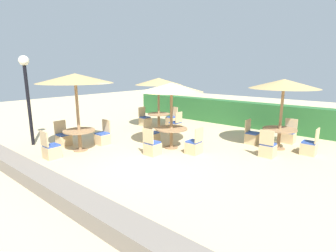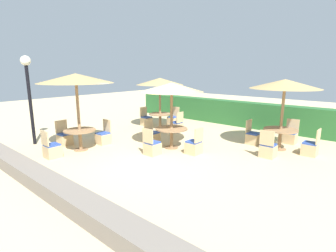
{
  "view_description": "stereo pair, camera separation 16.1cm",
  "coord_description": "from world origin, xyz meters",
  "px_view_note": "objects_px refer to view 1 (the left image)",
  "views": [
    {
      "loc": [
        5.72,
        -6.23,
        2.87
      ],
      "look_at": [
        0.0,
        0.6,
        0.9
      ],
      "focal_mm": 28.0,
      "sensor_mm": 36.0,
      "label": 1
    },
    {
      "loc": [
        5.84,
        -6.12,
        2.87
      ],
      "look_at": [
        0.0,
        0.6,
        0.9
      ],
      "focal_mm": 28.0,
      "sensor_mm": 36.0,
      "label": 2
    }
  ],
  "objects_px": {
    "patio_chair_back_right_north": "(289,136)",
    "patio_chair_back_right_east": "(309,147)",
    "patio_chair_center_east": "(194,146)",
    "parasol_back_right": "(284,84)",
    "patio_chair_front_left_west": "(64,139)",
    "round_table_back_left": "(159,117)",
    "patio_chair_back_right_south": "(268,149)",
    "parasol_front_left": "(75,79)",
    "patio_chair_back_left_west": "(145,120)",
    "round_table_front_left": "(79,134)",
    "patio_chair_back_left_east": "(175,126)",
    "patio_chair_back_right_west": "(252,137)",
    "lamp_post": "(26,83)",
    "patio_chair_front_left_south": "(51,150)",
    "round_table_back_right": "(279,133)",
    "patio_chair_center_south": "(152,147)",
    "patio_chair_center_west": "(152,137)",
    "patio_chair_back_left_north": "(172,120)",
    "parasol_back_left": "(158,82)",
    "round_table_center": "(171,132)",
    "parasol_center": "(171,88)",
    "patio_chair_front_left_north": "(103,137)"
  },
  "relations": [
    {
      "from": "round_table_back_left",
      "to": "patio_chair_back_left_west",
      "type": "relative_size",
      "value": 1.15
    },
    {
      "from": "patio_chair_front_left_north",
      "to": "patio_chair_back_left_east",
      "type": "height_order",
      "value": "same"
    },
    {
      "from": "patio_chair_front_left_south",
      "to": "round_table_front_left",
      "type": "bearing_deg",
      "value": 90.71
    },
    {
      "from": "round_table_back_right",
      "to": "patio_chair_center_south",
      "type": "relative_size",
      "value": 1.26
    },
    {
      "from": "patio_chair_center_west",
      "to": "patio_chair_back_left_north",
      "type": "xyz_separation_m",
      "value": [
        -1.51,
        3.1,
        0.0
      ]
    },
    {
      "from": "patio_chair_back_right_north",
      "to": "patio_chair_back_right_south",
      "type": "relative_size",
      "value": 1.0
    },
    {
      "from": "round_table_center",
      "to": "round_table_back_right",
      "type": "bearing_deg",
      "value": 38.48
    },
    {
      "from": "parasol_back_right",
      "to": "patio_chair_back_left_north",
      "type": "relative_size",
      "value": 2.69
    },
    {
      "from": "patio_chair_center_east",
      "to": "round_table_front_left",
      "type": "bearing_deg",
      "value": 125.1
    },
    {
      "from": "patio_chair_center_east",
      "to": "patio_chair_back_right_north",
      "type": "bearing_deg",
      "value": -30.46
    },
    {
      "from": "parasol_back_right",
      "to": "parasol_front_left",
      "type": "xyz_separation_m",
      "value": [
        -5.34,
        -4.74,
        0.19
      ]
    },
    {
      "from": "patio_chair_center_east",
      "to": "patio_chair_back_right_west",
      "type": "bearing_deg",
      "value": -22.62
    },
    {
      "from": "patio_chair_center_west",
      "to": "patio_chair_back_left_east",
      "type": "bearing_deg",
      "value": -167.15
    },
    {
      "from": "patio_chair_front_left_south",
      "to": "patio_chair_back_left_north",
      "type": "height_order",
      "value": "same"
    },
    {
      "from": "parasol_center",
      "to": "patio_chair_back_left_north",
      "type": "distance_m",
      "value": 4.45
    },
    {
      "from": "round_table_back_right",
      "to": "patio_chair_center_east",
      "type": "relative_size",
      "value": 1.26
    },
    {
      "from": "lamp_post",
      "to": "patio_chair_front_left_south",
      "type": "relative_size",
      "value": 3.57
    },
    {
      "from": "patio_chair_front_left_north",
      "to": "patio_chair_back_left_west",
      "type": "relative_size",
      "value": 1.0
    },
    {
      "from": "patio_chair_back_right_north",
      "to": "patio_chair_back_left_east",
      "type": "height_order",
      "value": "same"
    },
    {
      "from": "patio_chair_back_left_east",
      "to": "round_table_front_left",
      "type": "bearing_deg",
      "value": 169.64
    },
    {
      "from": "patio_chair_back_right_east",
      "to": "patio_chair_front_left_north",
      "type": "distance_m",
      "value": 7.4
    },
    {
      "from": "parasol_back_right",
      "to": "patio_chair_back_left_east",
      "type": "xyz_separation_m",
      "value": [
        -4.53,
        -0.3,
        -2.07
      ]
    },
    {
      "from": "patio_chair_front_left_north",
      "to": "round_table_back_left",
      "type": "bearing_deg",
      "value": -87.27
    },
    {
      "from": "patio_chair_back_right_west",
      "to": "patio_chair_front_left_west",
      "type": "xyz_separation_m",
      "value": [
        -5.39,
        -4.82,
        0.0
      ]
    },
    {
      "from": "patio_chair_back_right_west",
      "to": "parasol_back_left",
      "type": "xyz_separation_m",
      "value": [
        -4.54,
        -0.35,
        1.99
      ]
    },
    {
      "from": "round_table_back_left",
      "to": "patio_chair_back_left_west",
      "type": "xyz_separation_m",
      "value": [
        -1.02,
        0.05,
        -0.31
      ]
    },
    {
      "from": "patio_chair_back_left_west",
      "to": "patio_chair_back_left_east",
      "type": "relative_size",
      "value": 1.0
    },
    {
      "from": "parasol_back_right",
      "to": "patio_chair_center_west",
      "type": "height_order",
      "value": "parasol_back_right"
    },
    {
      "from": "patio_chair_back_right_east",
      "to": "patio_chair_front_left_north",
      "type": "bearing_deg",
      "value": 120.16
    },
    {
      "from": "patio_chair_front_left_west",
      "to": "round_table_back_left",
      "type": "height_order",
      "value": "patio_chair_front_left_west"
    },
    {
      "from": "parasol_back_right",
      "to": "round_table_front_left",
      "type": "distance_m",
      "value": 7.35
    },
    {
      "from": "parasol_front_left",
      "to": "patio_chair_front_left_west",
      "type": "distance_m",
      "value": 2.5
    },
    {
      "from": "patio_chair_front_left_south",
      "to": "parasol_back_left",
      "type": "distance_m",
      "value": 5.83
    },
    {
      "from": "patio_chair_back_right_west",
      "to": "patio_chair_front_left_south",
      "type": "relative_size",
      "value": 1.0
    },
    {
      "from": "parasol_back_right",
      "to": "patio_chair_back_right_east",
      "type": "height_order",
      "value": "parasol_back_right"
    },
    {
      "from": "round_table_back_left",
      "to": "round_table_center",
      "type": "bearing_deg",
      "value": -40.05
    },
    {
      "from": "patio_chair_back_right_south",
      "to": "parasol_front_left",
      "type": "relative_size",
      "value": 0.34
    },
    {
      "from": "patio_chair_back_right_east",
      "to": "parasol_back_left",
      "type": "bearing_deg",
      "value": 92.69
    },
    {
      "from": "patio_chair_back_right_north",
      "to": "patio_chair_center_west",
      "type": "bearing_deg",
      "value": 40.78
    },
    {
      "from": "patio_chair_front_left_west",
      "to": "round_table_back_left",
      "type": "bearing_deg",
      "value": 169.19
    },
    {
      "from": "parasol_center",
      "to": "patio_chair_front_left_west",
      "type": "distance_m",
      "value": 4.54
    },
    {
      "from": "patio_chair_front_left_west",
      "to": "round_table_center",
      "type": "bearing_deg",
      "value": 125.05
    },
    {
      "from": "patio_chair_back_right_east",
      "to": "patio_chair_center_east",
      "type": "xyz_separation_m",
      "value": [
        -3.05,
        -2.41,
        0.0
      ]
    },
    {
      "from": "patio_chair_back_right_south",
      "to": "patio_chair_back_left_north",
      "type": "bearing_deg",
      "value": 162.05
    },
    {
      "from": "lamp_post",
      "to": "patio_chair_front_left_west",
      "type": "height_order",
      "value": "lamp_post"
    },
    {
      "from": "round_table_front_left",
      "to": "patio_chair_front_left_north",
      "type": "height_order",
      "value": "patio_chair_front_left_north"
    },
    {
      "from": "round_table_front_left",
      "to": "round_table_back_left",
      "type": "xyz_separation_m",
      "value": [
        -0.21,
        4.42,
        -0.02
      ]
    },
    {
      "from": "patio_chair_back_right_north",
      "to": "patio_chair_back_right_east",
      "type": "relative_size",
      "value": 1.0
    },
    {
      "from": "patio_chair_back_right_west",
      "to": "lamp_post",
      "type": "bearing_deg",
      "value": -49.01
    },
    {
      "from": "patio_chair_back_right_west",
      "to": "round_table_center",
      "type": "relative_size",
      "value": 0.8
    }
  ]
}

